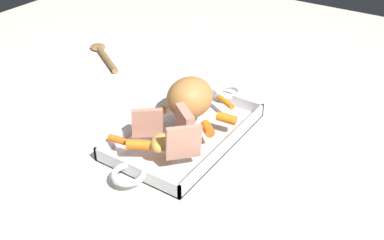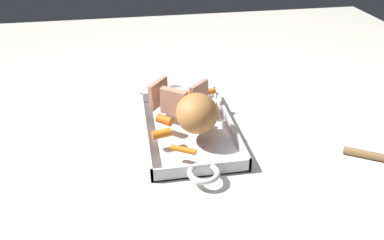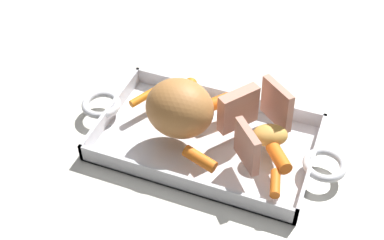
{
  "view_description": "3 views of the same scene",
  "coord_description": "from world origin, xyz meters",
  "px_view_note": "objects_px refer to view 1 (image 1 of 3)",
  "views": [
    {
      "loc": [
        -0.72,
        -0.5,
        0.62
      ],
      "look_at": [
        -0.01,
        -0.02,
        0.06
      ],
      "focal_mm": 41.66,
      "sensor_mm": 36.0,
      "label": 1
    },
    {
      "loc": [
        0.85,
        -0.14,
        0.56
      ],
      "look_at": [
        0.01,
        0.01,
        0.05
      ],
      "focal_mm": 35.96,
      "sensor_mm": 36.0,
      "label": 2
    },
    {
      "loc": [
        -0.21,
        0.6,
        0.66
      ],
      "look_at": [
        0.02,
        0.01,
        0.06
      ],
      "focal_mm": 48.28,
      "sensor_mm": 36.0,
      "label": 3
    }
  ],
  "objects_px": {
    "roast_slice_thick": "(183,142)",
    "serving_spoon": "(103,54)",
    "roasting_dish": "(185,133)",
    "baby_carrot_southeast": "(139,145)",
    "roast_slice_thin": "(147,123)",
    "baby_carrot_center_right": "(226,118)",
    "potato_halved": "(161,143)",
    "pork_roast": "(190,97)",
    "roast_slice_outer": "(185,125)",
    "baby_carrot_long": "(155,115)",
    "baby_carrot_northeast": "(119,140)",
    "baby_carrot_center_left": "(225,102)",
    "baby_carrot_short": "(207,129)"
  },
  "relations": [
    {
      "from": "pork_roast",
      "to": "baby_carrot_long",
      "type": "height_order",
      "value": "pork_roast"
    },
    {
      "from": "roast_slice_thick",
      "to": "baby_carrot_center_left",
      "type": "xyz_separation_m",
      "value": [
        0.24,
        0.03,
        -0.03
      ]
    },
    {
      "from": "pork_roast",
      "to": "roast_slice_thin",
      "type": "height_order",
      "value": "pork_roast"
    },
    {
      "from": "baby_carrot_northeast",
      "to": "potato_halved",
      "type": "bearing_deg",
      "value": -69.7
    },
    {
      "from": "roast_slice_thin",
      "to": "roast_slice_outer",
      "type": "height_order",
      "value": "roast_slice_outer"
    },
    {
      "from": "roast_slice_thin",
      "to": "baby_carrot_long",
      "type": "bearing_deg",
      "value": 24.82
    },
    {
      "from": "roasting_dish",
      "to": "baby_carrot_center_right",
      "type": "xyz_separation_m",
      "value": [
        0.06,
        -0.08,
        0.04
      ]
    },
    {
      "from": "baby_carrot_southeast",
      "to": "serving_spoon",
      "type": "xyz_separation_m",
      "value": [
        0.36,
        0.45,
        -0.04
      ]
    },
    {
      "from": "baby_carrot_center_right",
      "to": "potato_halved",
      "type": "relative_size",
      "value": 0.78
    },
    {
      "from": "roasting_dish",
      "to": "roast_slice_thick",
      "type": "distance_m",
      "value": 0.14
    },
    {
      "from": "baby_carrot_southeast",
      "to": "baby_carrot_long",
      "type": "bearing_deg",
      "value": 21.8
    },
    {
      "from": "roasting_dish",
      "to": "baby_carrot_southeast",
      "type": "relative_size",
      "value": 8.48
    },
    {
      "from": "roasting_dish",
      "to": "roast_slice_thin",
      "type": "bearing_deg",
      "value": 151.78
    },
    {
      "from": "baby_carrot_southeast",
      "to": "baby_carrot_northeast",
      "type": "distance_m",
      "value": 0.05
    },
    {
      "from": "roast_slice_outer",
      "to": "baby_carrot_long",
      "type": "relative_size",
      "value": 1.29
    },
    {
      "from": "roast_slice_thin",
      "to": "baby_carrot_long",
      "type": "relative_size",
      "value": 1.21
    },
    {
      "from": "roasting_dish",
      "to": "roast_slice_thick",
      "type": "bearing_deg",
      "value": -147.17
    },
    {
      "from": "roast_slice_outer",
      "to": "serving_spoon",
      "type": "relative_size",
      "value": 0.34
    },
    {
      "from": "roasting_dish",
      "to": "baby_carrot_center_left",
      "type": "distance_m",
      "value": 0.14
    },
    {
      "from": "baby_carrot_northeast",
      "to": "roast_slice_thick",
      "type": "bearing_deg",
      "value": -75.33
    },
    {
      "from": "pork_roast",
      "to": "roast_slice_outer",
      "type": "height_order",
      "value": "pork_roast"
    },
    {
      "from": "roast_slice_outer",
      "to": "baby_carrot_center_right",
      "type": "xyz_separation_m",
      "value": [
        0.11,
        -0.05,
        -0.03
      ]
    },
    {
      "from": "baby_carrot_center_left",
      "to": "pork_roast",
      "type": "bearing_deg",
      "value": 151.73
    },
    {
      "from": "roasting_dish",
      "to": "pork_roast",
      "type": "bearing_deg",
      "value": 19.07
    },
    {
      "from": "roast_slice_thick",
      "to": "serving_spoon",
      "type": "distance_m",
      "value": 0.64
    },
    {
      "from": "pork_roast",
      "to": "roasting_dish",
      "type": "bearing_deg",
      "value": -160.93
    },
    {
      "from": "roast_slice_thick",
      "to": "baby_carrot_long",
      "type": "distance_m",
      "value": 0.17
    },
    {
      "from": "roasting_dish",
      "to": "baby_carrot_southeast",
      "type": "bearing_deg",
      "value": 167.79
    },
    {
      "from": "baby_carrot_long",
      "to": "pork_roast",
      "type": "bearing_deg",
      "value": -46.03
    },
    {
      "from": "roasting_dish",
      "to": "baby_carrot_center_right",
      "type": "distance_m",
      "value": 0.11
    },
    {
      "from": "baby_carrot_southeast",
      "to": "baby_carrot_long",
      "type": "distance_m",
      "value": 0.13
    },
    {
      "from": "roasting_dish",
      "to": "baby_carrot_southeast",
      "type": "height_order",
      "value": "baby_carrot_southeast"
    },
    {
      "from": "baby_carrot_long",
      "to": "baby_carrot_northeast",
      "type": "distance_m",
      "value": 0.13
    },
    {
      "from": "pork_roast",
      "to": "baby_carrot_center_left",
      "type": "height_order",
      "value": "pork_roast"
    },
    {
      "from": "roast_slice_thick",
      "to": "potato_halved",
      "type": "height_order",
      "value": "roast_slice_thick"
    },
    {
      "from": "serving_spoon",
      "to": "baby_carrot_short",
      "type": "bearing_deg",
      "value": -171.63
    },
    {
      "from": "pork_roast",
      "to": "baby_carrot_short",
      "type": "distance_m",
      "value": 0.1
    },
    {
      "from": "roast_slice_outer",
      "to": "baby_carrot_long",
      "type": "xyz_separation_m",
      "value": [
        0.03,
        0.11,
        -0.03
      ]
    },
    {
      "from": "baby_carrot_center_right",
      "to": "potato_halved",
      "type": "xyz_separation_m",
      "value": [
        -0.17,
        0.07,
        0.01
      ]
    },
    {
      "from": "baby_carrot_long",
      "to": "potato_halved",
      "type": "height_order",
      "value": "potato_halved"
    },
    {
      "from": "baby_carrot_center_right",
      "to": "baby_carrot_northeast",
      "type": "bearing_deg",
      "value": 142.59
    },
    {
      "from": "roasting_dish",
      "to": "roast_slice_outer",
      "type": "bearing_deg",
      "value": -145.25
    },
    {
      "from": "baby_carrot_center_left",
      "to": "baby_carrot_northeast",
      "type": "xyz_separation_m",
      "value": [
        -0.28,
        0.11,
        0.0
      ]
    },
    {
      "from": "roast_slice_thick",
      "to": "baby_carrot_short",
      "type": "bearing_deg",
      "value": 2.36
    },
    {
      "from": "baby_carrot_southeast",
      "to": "baby_carrot_short",
      "type": "xyz_separation_m",
      "value": [
        0.13,
        -0.09,
        0.0
      ]
    },
    {
      "from": "baby_carrot_long",
      "to": "serving_spoon",
      "type": "bearing_deg",
      "value": 58.71
    },
    {
      "from": "roasting_dish",
      "to": "potato_halved",
      "type": "relative_size",
      "value": 8.04
    },
    {
      "from": "roasting_dish",
      "to": "roast_slice_thin",
      "type": "xyz_separation_m",
      "value": [
        -0.08,
        0.05,
        0.06
      ]
    },
    {
      "from": "roasting_dish",
      "to": "baby_carrot_center_left",
      "type": "xyz_separation_m",
      "value": [
        0.13,
        -0.03,
        0.03
      ]
    },
    {
      "from": "roast_slice_thin",
      "to": "serving_spoon",
      "type": "bearing_deg",
      "value": 54.23
    }
  ]
}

